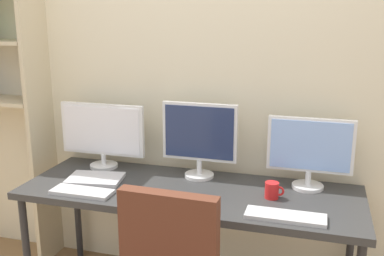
{
  "coord_description": "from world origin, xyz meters",
  "views": [
    {
      "loc": [
        0.68,
        -1.7,
        1.71
      ],
      "look_at": [
        0.0,
        0.65,
        1.09
      ],
      "focal_mm": 41.84,
      "sensor_mm": 36.0,
      "label": 1
    }
  ],
  "objects_px": {
    "monitor_left": "(102,133)",
    "monitor_center": "(200,137)",
    "desk": "(190,198)",
    "keyboard_right": "(285,216)",
    "coffee_mug": "(272,190)",
    "laptop_closed": "(95,179)",
    "computer_mouse": "(188,199)",
    "monitor_right": "(310,150)",
    "keyboard_left": "(82,192)"
  },
  "relations": [
    {
      "from": "keyboard_right",
      "to": "keyboard_left",
      "type": "bearing_deg",
      "value": 180.0
    },
    {
      "from": "computer_mouse",
      "to": "laptop_closed",
      "type": "height_order",
      "value": "computer_mouse"
    },
    {
      "from": "monitor_center",
      "to": "computer_mouse",
      "type": "xyz_separation_m",
      "value": [
        0.04,
        -0.39,
        -0.24
      ]
    },
    {
      "from": "monitor_right",
      "to": "laptop_closed",
      "type": "bearing_deg",
      "value": -168.79
    },
    {
      "from": "laptop_closed",
      "to": "keyboard_right",
      "type": "bearing_deg",
      "value": -18.87
    },
    {
      "from": "monitor_right",
      "to": "keyboard_left",
      "type": "distance_m",
      "value": 1.31
    },
    {
      "from": "monitor_left",
      "to": "laptop_closed",
      "type": "bearing_deg",
      "value": -74.94
    },
    {
      "from": "monitor_left",
      "to": "coffee_mug",
      "type": "relative_size",
      "value": 5.35
    },
    {
      "from": "monitor_left",
      "to": "computer_mouse",
      "type": "relative_size",
      "value": 5.91
    },
    {
      "from": "monitor_right",
      "to": "laptop_closed",
      "type": "height_order",
      "value": "monitor_right"
    },
    {
      "from": "computer_mouse",
      "to": "coffee_mug",
      "type": "bearing_deg",
      "value": 23.01
    },
    {
      "from": "desk",
      "to": "keyboard_right",
      "type": "relative_size",
      "value": 4.93
    },
    {
      "from": "monitor_center",
      "to": "coffee_mug",
      "type": "height_order",
      "value": "monitor_center"
    },
    {
      "from": "keyboard_left",
      "to": "coffee_mug",
      "type": "bearing_deg",
      "value": 12.79
    },
    {
      "from": "monitor_center",
      "to": "keyboard_left",
      "type": "bearing_deg",
      "value": -141.7
    },
    {
      "from": "monitor_left",
      "to": "computer_mouse",
      "type": "distance_m",
      "value": 0.82
    },
    {
      "from": "monitor_center",
      "to": "monitor_left",
      "type": "bearing_deg",
      "value": 180.0
    },
    {
      "from": "monitor_left",
      "to": "monitor_right",
      "type": "relative_size",
      "value": 1.18
    },
    {
      "from": "monitor_right",
      "to": "desk",
      "type": "bearing_deg",
      "value": -161.89
    },
    {
      "from": "keyboard_left",
      "to": "computer_mouse",
      "type": "distance_m",
      "value": 0.61
    },
    {
      "from": "computer_mouse",
      "to": "monitor_right",
      "type": "bearing_deg",
      "value": 32.76
    },
    {
      "from": "monitor_right",
      "to": "laptop_closed",
      "type": "distance_m",
      "value": 1.27
    },
    {
      "from": "keyboard_left",
      "to": "keyboard_right",
      "type": "xyz_separation_m",
      "value": [
        1.12,
        0.0,
        0.0
      ]
    },
    {
      "from": "monitor_right",
      "to": "keyboard_left",
      "type": "bearing_deg",
      "value": -159.91
    },
    {
      "from": "monitor_center",
      "to": "monitor_right",
      "type": "distance_m",
      "value": 0.65
    },
    {
      "from": "desk",
      "to": "monitor_right",
      "type": "xyz_separation_m",
      "value": [
        0.65,
        0.21,
        0.28
      ]
    },
    {
      "from": "monitor_center",
      "to": "keyboard_right",
      "type": "relative_size",
      "value": 1.18
    },
    {
      "from": "monitor_left",
      "to": "computer_mouse",
      "type": "height_order",
      "value": "monitor_left"
    },
    {
      "from": "keyboard_right",
      "to": "laptop_closed",
      "type": "relative_size",
      "value": 1.23
    },
    {
      "from": "monitor_right",
      "to": "coffee_mug",
      "type": "height_order",
      "value": "monitor_right"
    },
    {
      "from": "desk",
      "to": "computer_mouse",
      "type": "height_order",
      "value": "computer_mouse"
    },
    {
      "from": "laptop_closed",
      "to": "coffee_mug",
      "type": "relative_size",
      "value": 3.02
    },
    {
      "from": "monitor_left",
      "to": "monitor_right",
      "type": "height_order",
      "value": "monitor_left"
    },
    {
      "from": "keyboard_left",
      "to": "laptop_closed",
      "type": "bearing_deg",
      "value": 96.69
    },
    {
      "from": "keyboard_left",
      "to": "coffee_mug",
      "type": "distance_m",
      "value": 1.06
    },
    {
      "from": "monitor_right",
      "to": "monitor_center",
      "type": "bearing_deg",
      "value": 180.0
    },
    {
      "from": "monitor_right",
      "to": "keyboard_right",
      "type": "distance_m",
      "value": 0.5
    },
    {
      "from": "monitor_left",
      "to": "keyboard_right",
      "type": "distance_m",
      "value": 1.31
    },
    {
      "from": "keyboard_right",
      "to": "coffee_mug",
      "type": "xyz_separation_m",
      "value": [
        -0.09,
        0.23,
        0.04
      ]
    },
    {
      "from": "desk",
      "to": "monitor_center",
      "type": "height_order",
      "value": "monitor_center"
    },
    {
      "from": "coffee_mug",
      "to": "desk",
      "type": "bearing_deg",
      "value": -179.58
    },
    {
      "from": "monitor_left",
      "to": "keyboard_right",
      "type": "relative_size",
      "value": 1.44
    },
    {
      "from": "keyboard_right",
      "to": "monitor_right",
      "type": "bearing_deg",
      "value": 78.63
    },
    {
      "from": "monitor_left",
      "to": "monitor_center",
      "type": "height_order",
      "value": "monitor_center"
    },
    {
      "from": "keyboard_left",
      "to": "computer_mouse",
      "type": "xyz_separation_m",
      "value": [
        0.6,
        0.05,
        0.01
      ]
    },
    {
      "from": "coffee_mug",
      "to": "laptop_closed",
      "type": "bearing_deg",
      "value": -178.08
    },
    {
      "from": "keyboard_right",
      "to": "monitor_center",
      "type": "bearing_deg",
      "value": 141.7
    },
    {
      "from": "laptop_closed",
      "to": "monitor_right",
      "type": "bearing_deg",
      "value": 2.17
    },
    {
      "from": "monitor_left",
      "to": "coffee_mug",
      "type": "bearing_deg",
      "value": -10.59
    },
    {
      "from": "desk",
      "to": "keyboard_right",
      "type": "bearing_deg",
      "value": -22.33
    }
  ]
}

